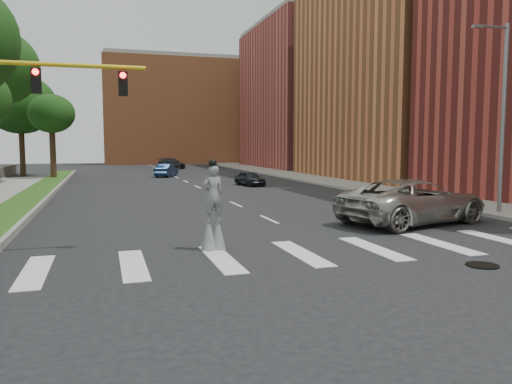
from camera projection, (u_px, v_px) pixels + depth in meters
name	position (u px, v px, depth m)	size (l,w,h in m)	color
ground_plane	(353.00, 258.00, 15.09)	(160.00, 160.00, 0.00)	black
grass_median	(31.00, 198.00, 30.77)	(2.00, 60.00, 0.25)	#234A15
median_curb	(49.00, 197.00, 31.07)	(0.20, 60.00, 0.28)	gray
sidewalk_right	(345.00, 183.00, 42.52)	(5.00, 90.00, 0.18)	gray
manhole	(482.00, 265.00, 14.06)	(0.90, 0.90, 0.04)	black
building_mid	(411.00, 56.00, 48.90)	(16.00, 22.00, 24.00)	#C1693C
building_far	(313.00, 98.00, 71.93)	(16.00, 22.00, 20.00)	#B24B41
building_backdrop	(178.00, 113.00, 90.21)	(26.00, 14.00, 18.00)	#C1693C
streetlight	(502.00, 113.00, 23.51)	(2.05, 0.20, 9.00)	slate
traffic_signal	(9.00, 119.00, 14.70)	(5.30, 0.23, 6.20)	black
stilt_performer	(213.00, 213.00, 16.07)	(0.84, 0.57, 2.95)	#301F13
suv_crossing	(413.00, 201.00, 21.52)	(3.20, 6.94, 1.93)	#A4A29B
car_near	(250.00, 178.00, 40.93)	(1.42, 3.53, 1.20)	black
car_mid	(166.00, 170.00, 52.09)	(1.42, 4.06, 1.34)	#152B4C
car_far	(171.00, 164.00, 68.88)	(2.00, 4.91, 1.43)	black
tree_5	(20.00, 104.00, 51.84)	(7.27, 7.27, 10.65)	#301F13
tree_6	(51.00, 114.00, 47.23)	(4.31, 4.31, 8.12)	#301F13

